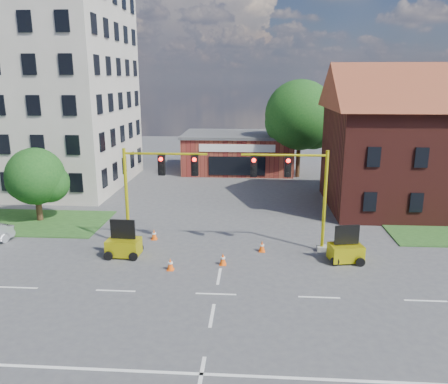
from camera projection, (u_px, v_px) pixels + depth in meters
The scene contains 15 objects.
ground at pixel (216, 294), 21.34m from camera, with size 120.00×120.00×0.00m, color #48484A.
lane_markings at pixel (210, 328), 18.44m from camera, with size 60.00×36.00×0.01m, color white, non-canonical shape.
office_block at pixel (25, 78), 41.22m from camera, with size 18.40×15.40×20.60m.
brick_shop at pixel (238, 152), 49.75m from camera, with size 12.40×8.40×4.30m.
tree_large at pixel (303, 118), 45.46m from camera, with size 7.64×7.28×10.22m.
tree_nw_front at pixel (39, 178), 31.65m from camera, with size 4.36×4.15×5.46m.
signal_mast_west at pixel (153, 186), 26.43m from camera, with size 5.30×0.60×6.20m.
signal_mast_east at pixel (297, 188), 25.86m from camera, with size 5.30×0.60×6.20m.
trailer_west at pixel (124, 245), 25.77m from camera, with size 1.96×1.36×2.16m.
trailer_east at pixel (346, 251), 25.00m from camera, with size 2.03×1.54×2.09m.
cone_a at pixel (170, 264), 23.95m from camera, with size 0.40×0.40×0.70m.
cone_b at pixel (154, 235), 28.53m from camera, with size 0.40×0.40×0.70m.
cone_c at pixel (223, 259), 24.62m from camera, with size 0.40×0.40×0.70m.
cone_d at pixel (262, 246), 26.51m from camera, with size 0.40×0.40×0.70m.
pickup_white at pixel (367, 201), 35.00m from camera, with size 2.27×4.92×1.37m, color white.
Camera 1 is at (1.71, -19.33, 10.18)m, focal length 35.00 mm.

